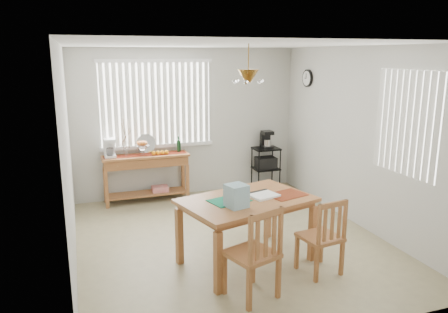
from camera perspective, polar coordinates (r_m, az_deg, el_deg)
name	(u,v)px	position (r m, az deg, el deg)	size (l,w,h in m)	color
ground	(230,241)	(6.09, 0.80, -10.92)	(4.00, 4.50, 0.01)	tan
room_shell	(230,118)	(5.63, 0.84, 5.11)	(4.20, 4.70, 2.70)	beige
sideboard	(147,166)	(7.57, -10.08, -1.29)	(1.46, 0.41, 0.82)	#A36637
sideboard_items	(132,148)	(7.48, -11.92, 1.07)	(1.38, 0.34, 0.63)	maroon
wire_cart	(266,164)	(8.20, 5.48, -1.03)	(0.47, 0.37, 0.79)	black
cart_items	(266,140)	(8.11, 5.53, 2.17)	(0.19, 0.22, 0.33)	black
dining_table	(247,206)	(5.25, 2.98, -6.48)	(1.72, 1.34, 0.81)	#A36637
table_items	(243,196)	(5.00, 2.56, -5.17)	(1.26, 0.57, 0.26)	#157853
chair_left	(254,254)	(4.58, 3.99, -12.58)	(0.59, 0.59, 1.01)	#A36637
chair_right	(322,237)	(5.18, 12.72, -10.23)	(0.48, 0.48, 0.92)	#A36637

